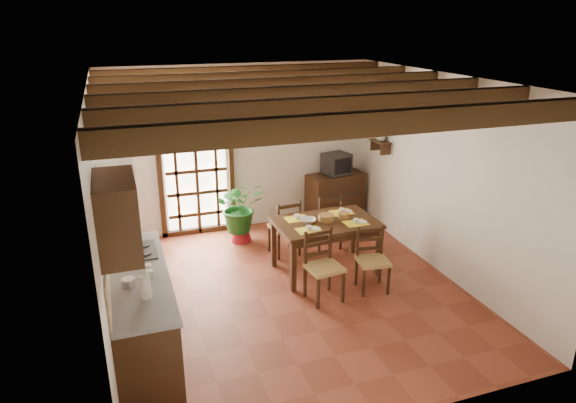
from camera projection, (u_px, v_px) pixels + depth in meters
name	position (u px, v px, depth m)	size (l,w,h in m)	color
ground_plane	(291.00, 292.00, 6.92)	(5.00, 5.00, 0.00)	brown
room_shell	(291.00, 162.00, 6.30)	(4.52, 5.02, 2.81)	silver
ceiling_beams	(291.00, 90.00, 6.00)	(4.50, 4.34, 0.20)	black
french_door	(196.00, 166.00, 8.45)	(1.26, 0.11, 2.32)	white
kitchen_counter	(141.00, 309.00, 5.62)	(0.64, 2.25, 1.38)	black
upper_cabinet	(117.00, 216.00, 4.50)	(0.35, 0.80, 0.70)	black
range_hood	(117.00, 186.00, 5.65)	(0.38, 0.60, 0.54)	white
counter_items	(136.00, 266.00, 5.54)	(0.50, 1.43, 0.25)	black
dining_table	(326.00, 228.00, 7.29)	(1.45, 0.95, 0.77)	#3A2213
chair_near_left	(323.00, 279.00, 6.66)	(0.48, 0.46, 0.93)	tan
chair_near_right	(372.00, 271.00, 6.90)	(0.45, 0.44, 0.87)	tan
chair_far_left	(285.00, 237.00, 7.94)	(0.46, 0.44, 0.90)	tan
chair_far_right	(326.00, 230.00, 8.18)	(0.43, 0.41, 0.91)	tan
table_setting	(326.00, 218.00, 7.24)	(1.04, 0.69, 0.10)	yellow
table_bowl	(308.00, 220.00, 7.20)	(0.22, 0.22, 0.05)	white
sideboard	(335.00, 197.00, 9.25)	(1.02, 0.46, 0.87)	black
crt_tv	(336.00, 164.00, 9.04)	(0.51, 0.48, 0.37)	black
fuse_box	(325.00, 122.00, 8.99)	(0.25, 0.03, 0.32)	white
plant_pot	(241.00, 235.00, 8.45)	(0.33, 0.33, 0.20)	maroon
potted_plant	(240.00, 209.00, 8.30)	(2.00, 1.72, 2.23)	#144C19
wall_shelf	(381.00, 144.00, 8.49)	(0.20, 0.42, 0.20)	black
shelf_vase	(381.00, 136.00, 8.44)	(0.15, 0.15, 0.15)	#B2BFB2
shelf_flowers	(382.00, 123.00, 8.37)	(0.14, 0.14, 0.36)	yellow
framed_picture	(387.00, 111.00, 8.33)	(0.03, 0.32, 0.32)	brown
pendant_lamp	(326.00, 129.00, 6.90)	(0.36, 0.36, 0.84)	black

